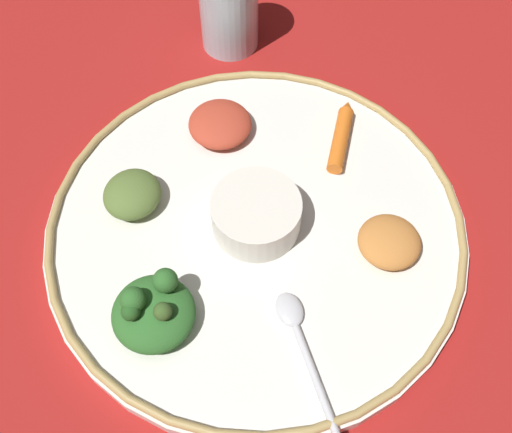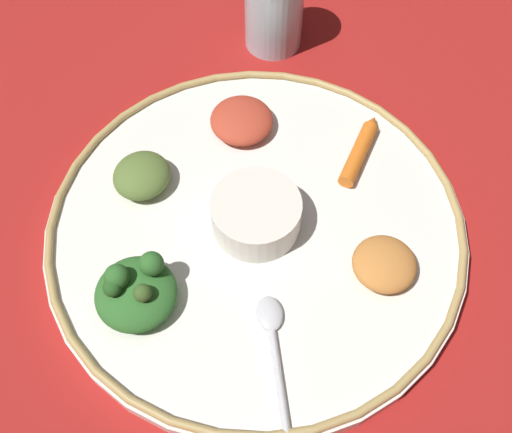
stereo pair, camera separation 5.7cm
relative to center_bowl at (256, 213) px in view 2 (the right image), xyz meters
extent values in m
plane|color=maroon|center=(0.00, 0.00, -0.04)|extent=(2.40, 2.40, 0.00)
cylinder|color=white|center=(0.00, 0.00, -0.03)|extent=(0.41, 0.41, 0.02)
torus|color=tan|center=(0.00, 0.00, -0.02)|extent=(0.41, 0.41, 0.01)
cylinder|color=silver|center=(0.00, 0.00, 0.00)|extent=(0.09, 0.09, 0.04)
cylinder|color=maroon|center=(0.00, 0.00, 0.01)|extent=(0.08, 0.08, 0.01)
ellipsoid|color=silver|center=(0.01, -0.10, -0.02)|extent=(0.03, 0.04, 0.01)
cylinder|color=silver|center=(0.02, -0.17, -0.02)|extent=(0.02, 0.12, 0.01)
ellipsoid|color=#2D6628|center=(-0.11, -0.08, -0.01)|extent=(0.09, 0.09, 0.03)
sphere|color=#23511E|center=(-0.13, -0.08, 0.01)|extent=(0.02, 0.02, 0.02)
sphere|color=#2D6628|center=(-0.09, -0.06, 0.02)|extent=(0.02, 0.02, 0.02)
sphere|color=#385623|center=(-0.10, -0.09, 0.01)|extent=(0.02, 0.02, 0.02)
sphere|color=#2D6628|center=(-0.12, -0.07, 0.02)|extent=(0.02, 0.02, 0.02)
cylinder|color=orange|center=(0.11, 0.08, -0.01)|extent=(0.05, 0.08, 0.02)
cone|color=orange|center=(0.13, 0.12, -0.01)|extent=(0.02, 0.02, 0.01)
ellipsoid|color=#567033|center=(-0.11, 0.05, -0.01)|extent=(0.08, 0.08, 0.03)
ellipsoid|color=#B73D28|center=(-0.01, 0.12, -0.01)|extent=(0.08, 0.08, 0.02)
ellipsoid|color=#C67A38|center=(0.12, -0.05, -0.01)|extent=(0.08, 0.08, 0.03)
cylinder|color=silver|center=(0.03, 0.28, 0.02)|extent=(0.07, 0.07, 0.12)
cylinder|color=tan|center=(0.03, 0.28, -0.02)|extent=(0.06, 0.06, 0.03)
camera|label=1|loc=(-0.07, -0.29, 0.48)|focal=41.69mm
camera|label=2|loc=(-0.01, -0.30, 0.48)|focal=41.69mm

